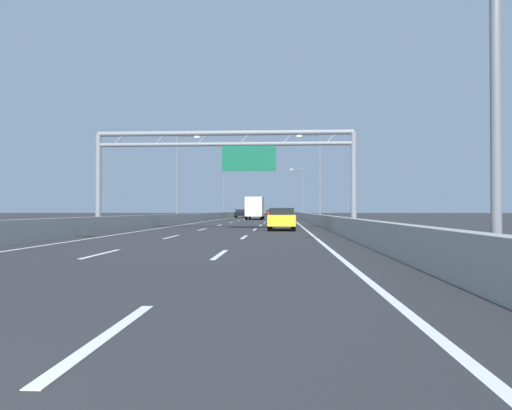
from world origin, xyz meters
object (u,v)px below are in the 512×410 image
Objects in this scene: sign_gantry at (227,154)px; black_car at (241,213)px; yellow_car at (282,219)px; red_car at (269,212)px; white_car at (253,213)px; streetlamp_right_far at (302,189)px; box_truck at (255,207)px; blue_car at (282,212)px; streetlamp_left_mid at (179,173)px; streetlamp_right_mid at (318,172)px; streetlamp_left_far at (225,189)px.

black_car is at bearing 94.15° from sign_gantry.
black_car is at bearing 97.98° from yellow_car.
white_car is at bearing -99.66° from red_car.
red_car is (-7.41, 41.97, -4.66)m from streetlamp_right_far.
streetlamp_right_far is at bearing 72.67° from box_truck.
streetlamp_left_mid is at bearing -98.26° from blue_car.
blue_car is at bearing 63.02° from white_car.
box_truck is (-0.37, 37.21, -3.13)m from sign_gantry.
streetlamp_right_far is 36.18m from blue_car.
streetlamp_right_far is at bearing -83.91° from blue_car.
white_car is (-3.56, 83.57, -4.11)m from sign_gantry.
streetlamp_right_mid reaches higher than black_car.
box_truck is at bearing 114.87° from streetlamp_right_mid.
yellow_car is 0.94× the size of blue_car.
black_car is at bearing -64.62° from streetlamp_left_far.
yellow_car is 95.83m from blue_car.
white_car is at bearing -116.98° from blue_car.
yellow_car is at bearing -60.00° from streetlamp_left_mid.
blue_car is at bearing 92.84° from streetlamp_right_mid.
streetlamp_right_mid is at bearing -87.16° from blue_car.
box_truck is (3.19, -46.37, 0.98)m from white_car.
white_car is (4.11, 62.84, -4.66)m from streetlamp_left_mid.
white_car is at bearing 92.44° from sign_gantry.
streetlamp_left_far is (0.00, 40.94, 0.00)m from streetlamp_left_mid.
white_car is at bearing 116.31° from streetlamp_right_far.
streetlamp_right_far is at bearing -79.99° from red_car.
streetlamp_right_far reaches higher than white_car.
streetlamp_left_far and streetlamp_right_far have the same top height.
streetlamp_left_mid is 83.39m from red_car.
streetlamp_left_mid is 1.00× the size of streetlamp_right_far.
black_car is 50.06m from red_car.
streetlamp_right_far is (7.26, 61.68, 0.55)m from sign_gantry.
streetlamp_right_mid and streetlamp_right_far have the same top height.
yellow_car reaches higher than red_car.
streetlamp_left_far reaches higher than yellow_car.
yellow_car is 35.89m from box_truck.
white_car is at bearing 89.35° from black_car.
box_truck reaches higher than red_car.
streetlamp_right_far is (0.00, 40.94, 0.00)m from streetlamp_right_mid.
streetlamp_right_far is 2.03× the size of red_car.
black_car reaches higher than red_car.
streetlamp_right_far is 25.90m from box_truck.
streetlamp_left_far is 9.94m from black_car.
streetlamp_right_far is at bearing 0.00° from streetlamp_left_far.
streetlamp_right_far is 2.31× the size of black_car.
box_truck reaches higher than white_car.
box_truck is at bearing -86.06° from white_car.
sign_gantry is 1.74× the size of streetlamp_right_far.
black_car is at bearing -90.65° from white_car.
sign_gantry is 62.15m from streetlamp_left_far.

